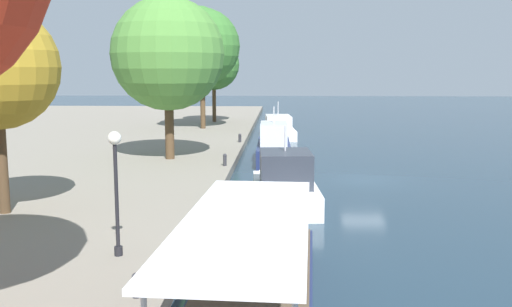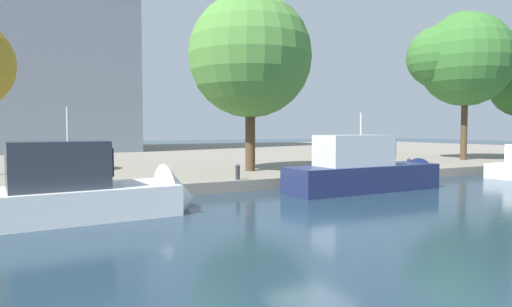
# 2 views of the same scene
# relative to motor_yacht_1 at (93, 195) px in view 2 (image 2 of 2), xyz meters

# --- Properties ---
(ground_plane) EXTENTS (220.00, 220.00, 0.00)m
(ground_plane) POSITION_rel_motor_yacht_1_xyz_m (5.92, -4.76, -0.76)
(ground_plane) COLOR #1E3342
(dock_promenade) EXTENTS (120.00, 55.00, 0.55)m
(dock_promenade) POSITION_rel_motor_yacht_1_xyz_m (5.92, 30.64, -0.48)
(dock_promenade) COLOR gray
(dock_promenade) RESTS_ON ground_plane
(motor_yacht_1) EXTENTS (7.91, 3.31, 4.82)m
(motor_yacht_1) POSITION_rel_motor_yacht_1_xyz_m (0.00, 0.00, 0.00)
(motor_yacht_1) COLOR white
(motor_yacht_1) RESTS_ON ground_plane
(motor_yacht_2) EXTENTS (9.33, 2.40, 4.54)m
(motor_yacht_2) POSITION_rel_motor_yacht_1_xyz_m (13.24, 0.66, 0.05)
(motor_yacht_2) COLOR navy
(motor_yacht_2) RESTS_ON ground_plane
(mooring_bollard_0) EXTENTS (0.24, 0.24, 0.77)m
(mooring_bollard_0) POSITION_rel_motor_yacht_1_xyz_m (7.30, 3.60, 0.21)
(mooring_bollard_0) COLOR #2D2D33
(mooring_bollard_0) RESTS_ON dock_promenade
(mooring_bollard_2) EXTENTS (0.26, 0.26, 0.72)m
(mooring_bollard_2) POSITION_rel_motor_yacht_1_xyz_m (18.98, 3.50, 0.18)
(mooring_bollard_2) COLOR #2D2D33
(mooring_bollard_2) RESTS_ON dock_promenade
(tree_2) EXTENTS (8.13, 7.53, 12.13)m
(tree_2) POSITION_rel_motor_yacht_1_xyz_m (29.69, 8.30, 8.29)
(tree_2) COLOR #4C3823
(tree_2) RESTS_ON dock_promenade
(tree_4) EXTENTS (7.37, 7.37, 10.58)m
(tree_4) POSITION_rel_motor_yacht_1_xyz_m (10.22, 7.61, 6.59)
(tree_4) COLOR #4C3823
(tree_4) RESTS_ON dock_promenade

